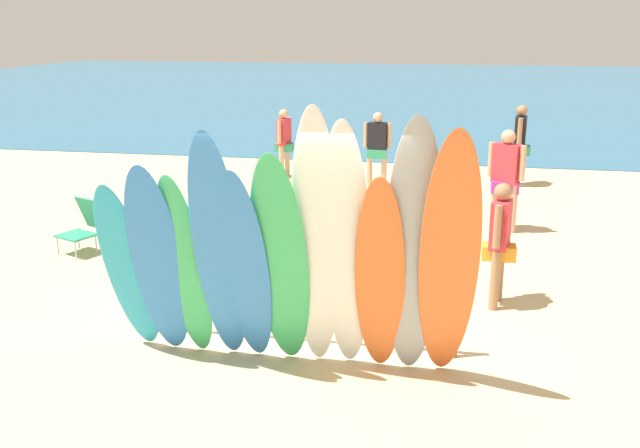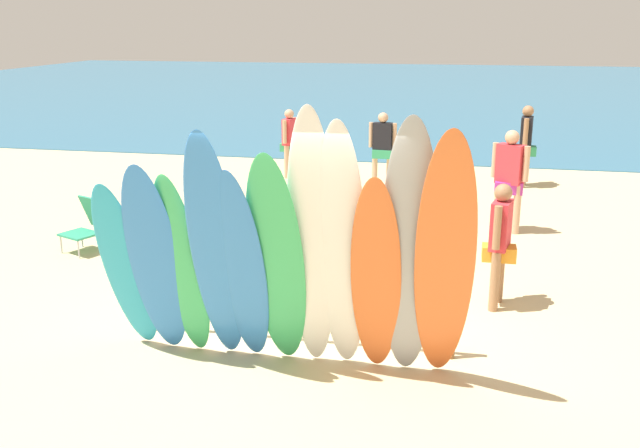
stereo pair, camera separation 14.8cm
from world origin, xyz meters
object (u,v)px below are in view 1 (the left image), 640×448
(surfboard_orange_10, at_px, (449,261))
(beachgoer_photographing, at_px, (500,236))
(beachgoer_near_rack, at_px, (520,140))
(beachgoer_strolling, at_px, (506,173))
(surfboard_teal_0, at_px, (128,269))
(surfboard_white_7, at_px, (346,251))
(beachgoer_by_water, at_px, (284,138))
(beach_chair_red, at_px, (85,224))
(surfboard_green_5, at_px, (281,264))
(surfboard_blue_3, at_px, (219,253))
(surfboard_blue_4, at_px, (245,270))
(surfboard_green_2, at_px, (185,268))
(surfboard_orange_8, at_px, (380,278))
(surfboard_grey_9, at_px, (413,254))
(beachgoer_midbeach, at_px, (377,144))
(surfboard_white_6, at_px, (316,244))
(surfboard_blue_1, at_px, (158,263))
(surfboard_rack, at_px, (295,294))

(surfboard_orange_10, height_order, beachgoer_photographing, surfboard_orange_10)
(beachgoer_near_rack, bearing_deg, beachgoer_strolling, -0.61)
(surfboard_teal_0, xyz_separation_m, surfboard_white_7, (2.27, -0.05, 0.34))
(surfboard_orange_10, relative_size, beachgoer_photographing, 1.75)
(beachgoer_by_water, relative_size, beach_chair_red, 1.84)
(surfboard_green_5, distance_m, beachgoer_photographing, 3.15)
(surfboard_blue_3, distance_m, surfboard_blue_4, 0.31)
(surfboard_green_2, relative_size, beachgoer_by_water, 1.40)
(beachgoer_photographing, bearing_deg, surfboard_orange_8, -16.96)
(surfboard_grey_9, bearing_deg, beachgoer_near_rack, 76.05)
(beachgoer_midbeach, bearing_deg, surfboard_orange_8, -78.63)
(surfboard_teal_0, relative_size, beachgoer_midbeach, 1.31)
(beach_chair_red, bearing_deg, surfboard_blue_4, -19.61)
(surfboard_blue_3, distance_m, beachgoer_by_water, 9.27)
(surfboard_white_6, xyz_separation_m, surfboard_white_7, (0.29, 0.02, -0.06))
(surfboard_orange_8, distance_m, beachgoer_midbeach, 8.59)
(surfboard_blue_1, bearing_deg, beach_chair_red, 125.96)
(surfboard_green_2, height_order, surfboard_orange_8, surfboard_orange_8)
(beach_chair_red, bearing_deg, beachgoer_by_water, 96.41)
(beachgoer_strolling, bearing_deg, beachgoer_by_water, -8.92)
(surfboard_white_7, relative_size, beachgoer_midbeach, 1.74)
(surfboard_teal_0, xyz_separation_m, beachgoer_midbeach, (1.67, 8.49, -0.07))
(surfboard_green_5, distance_m, beachgoer_strolling, 6.11)
(surfboard_green_2, relative_size, beachgoer_near_rack, 1.25)
(beachgoer_near_rack, bearing_deg, surfboard_blue_3, -13.63)
(surfboard_white_6, height_order, surfboard_orange_10, surfboard_white_6)
(surfboard_white_6, bearing_deg, surfboard_blue_4, 176.65)
(surfboard_grey_9, xyz_separation_m, beachgoer_by_water, (-3.37, 9.05, -0.47))
(beachgoer_by_water, bearing_deg, surfboard_white_7, 28.65)
(beachgoer_by_water, bearing_deg, surfboard_white_6, 26.94)
(beachgoer_by_water, relative_size, beachgoer_near_rack, 0.89)
(surfboard_green_2, bearing_deg, surfboard_white_6, 3.70)
(surfboard_green_2, xyz_separation_m, beachgoer_midbeach, (1.03, 8.52, -0.13))
(beachgoer_midbeach, bearing_deg, beachgoer_by_water, 172.46)
(surfboard_blue_4, height_order, surfboard_green_5, surfboard_green_5)
(surfboard_green_5, xyz_separation_m, beachgoer_near_rack, (2.99, 9.15, -0.18))
(surfboard_blue_1, relative_size, surfboard_blue_4, 1.00)
(surfboard_grey_9, height_order, beachgoer_strolling, surfboard_grey_9)
(surfboard_green_5, bearing_deg, beachgoer_near_rack, 72.68)
(surfboard_white_7, distance_m, surfboard_grey_9, 0.63)
(surfboard_green_5, relative_size, surfboard_orange_8, 1.10)
(surfboard_white_7, bearing_deg, beachgoer_strolling, 71.23)
(surfboard_orange_10, relative_size, beach_chair_red, 3.31)
(surfboard_teal_0, bearing_deg, surfboard_white_6, 2.09)
(surfboard_rack, xyz_separation_m, beachgoer_midbeach, (0.05, 7.90, 0.31))
(surfboard_blue_1, xyz_separation_m, surfboard_grey_9, (2.53, -0.01, 0.26))
(surfboard_orange_8, xyz_separation_m, beach_chair_red, (-4.84, 3.25, -0.64))
(surfboard_rack, xyz_separation_m, beachgoer_strolling, (2.50, 4.90, 0.39))
(surfboard_blue_3, relative_size, beachgoer_strolling, 1.57)
(beach_chair_red, bearing_deg, surfboard_rack, -10.61)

